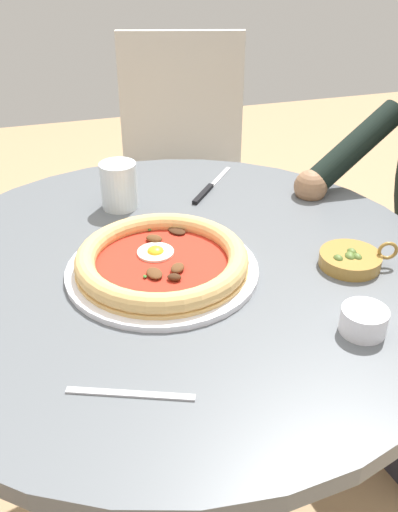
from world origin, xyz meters
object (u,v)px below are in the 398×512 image
object	(u,v)px
steak_knife	(208,189)
olive_pan	(351,259)
dining_table	(177,330)
ramekin_capers	(364,320)
fork_utensil	(130,394)
water_glass	(119,189)
pizza_on_plate	(162,262)
cafe_chair_spare_far	(182,162)

from	to	relation	value
steak_knife	olive_pan	distance (m)	0.38
dining_table	olive_pan	size ratio (longest dim) A/B	7.42
ramekin_capers	fork_utensil	bearing A→B (deg)	-85.03
dining_table	ramekin_capers	world-z (taller)	ramekin_capers
water_glass	olive_pan	bearing A→B (deg)	45.40
dining_table	fork_utensil	xyz separation A→B (m)	(0.28, -0.13, 0.14)
pizza_on_plate	fork_utensil	world-z (taller)	pizza_on_plate
water_glass	ramekin_capers	size ratio (longest dim) A/B	1.40
water_glass	ramekin_capers	bearing A→B (deg)	28.22
water_glass	steak_knife	xyz separation A→B (m)	(-0.02, 0.19, -0.04)
pizza_on_plate	ramekin_capers	bearing A→B (deg)	45.94
pizza_on_plate	olive_pan	xyz separation A→B (m)	(0.07, 0.31, -0.01)
ramekin_capers	cafe_chair_spare_far	world-z (taller)	cafe_chair_spare_far
ramekin_capers	olive_pan	bearing A→B (deg)	156.37
dining_table	olive_pan	xyz separation A→B (m)	(0.09, 0.28, 0.16)
ramekin_capers	cafe_chair_spare_far	size ratio (longest dim) A/B	0.07
dining_table	fork_utensil	bearing A→B (deg)	-24.89
fork_utensil	dining_table	bearing A→B (deg)	155.11
dining_table	steak_knife	distance (m)	0.33
steak_knife	fork_utensil	distance (m)	0.60
fork_utensil	cafe_chair_spare_far	xyz separation A→B (m)	(-1.11, 0.36, -0.17)
fork_utensil	cafe_chair_spare_far	size ratio (longest dim) A/B	0.17
cafe_chair_spare_far	dining_table	bearing A→B (deg)	-15.56
steak_knife	water_glass	bearing A→B (deg)	-83.35
dining_table	water_glass	distance (m)	0.31
dining_table	cafe_chair_spare_far	world-z (taller)	cafe_chair_spare_far
fork_utensil	cafe_chair_spare_far	distance (m)	1.18
dining_table	steak_knife	xyz separation A→B (m)	(-0.26, 0.14, 0.15)
pizza_on_plate	ramekin_capers	size ratio (longest dim) A/B	4.78
dining_table	fork_utensil	world-z (taller)	fork_utensil
fork_utensil	pizza_on_plate	bearing A→B (deg)	158.44
ramekin_capers	olive_pan	xyz separation A→B (m)	(-0.16, 0.07, -0.01)
dining_table	ramekin_capers	bearing A→B (deg)	40.10
cafe_chair_spare_far	fork_utensil	bearing A→B (deg)	-18.01
dining_table	pizza_on_plate	xyz separation A→B (m)	(0.02, -0.03, 0.16)
water_glass	olive_pan	distance (m)	0.47
fork_utensil	cafe_chair_spare_far	bearing A→B (deg)	161.99
olive_pan	fork_utensil	distance (m)	0.45
steak_knife	cafe_chair_spare_far	bearing A→B (deg)	170.71
olive_pan	pizza_on_plate	bearing A→B (deg)	-102.64
water_glass	steak_knife	distance (m)	0.20
water_glass	olive_pan	size ratio (longest dim) A/B	0.74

